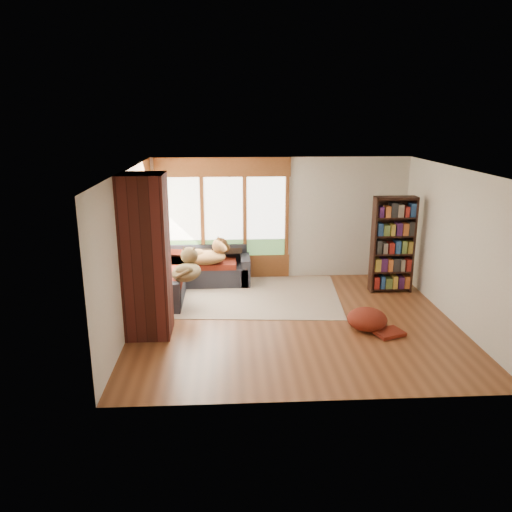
# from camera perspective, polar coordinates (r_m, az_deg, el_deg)

# --- Properties ---
(floor) EXTENTS (5.50, 5.50, 0.00)m
(floor) POSITION_cam_1_polar(r_m,az_deg,el_deg) (8.73, 4.30, -7.44)
(floor) COLOR brown
(floor) RESTS_ON ground
(ceiling) EXTENTS (5.50, 5.50, 0.00)m
(ceiling) POSITION_cam_1_polar(r_m,az_deg,el_deg) (8.07, 4.68, 9.78)
(ceiling) COLOR white
(wall_back) EXTENTS (5.50, 0.04, 2.60)m
(wall_back) POSITION_cam_1_polar(r_m,az_deg,el_deg) (10.72, 2.73, 4.30)
(wall_back) COLOR silver
(wall_back) RESTS_ON ground
(wall_front) EXTENTS (5.50, 0.04, 2.60)m
(wall_front) POSITION_cam_1_polar(r_m,az_deg,el_deg) (5.96, 7.64, -5.44)
(wall_front) COLOR silver
(wall_front) RESTS_ON ground
(wall_left) EXTENTS (0.04, 5.00, 2.60)m
(wall_left) POSITION_cam_1_polar(r_m,az_deg,el_deg) (8.40, -14.46, 0.53)
(wall_left) COLOR silver
(wall_left) RESTS_ON ground
(wall_right) EXTENTS (0.04, 5.00, 2.60)m
(wall_right) POSITION_cam_1_polar(r_m,az_deg,el_deg) (9.09, 21.94, 1.02)
(wall_right) COLOR silver
(wall_right) RESTS_ON ground
(windows_back) EXTENTS (2.82, 0.10, 1.90)m
(windows_back) POSITION_cam_1_polar(r_m,az_deg,el_deg) (10.63, -3.72, 4.45)
(windows_back) COLOR brown
(windows_back) RESTS_ON wall_back
(windows_left) EXTENTS (0.10, 2.62, 1.90)m
(windows_left) POSITION_cam_1_polar(r_m,az_deg,el_deg) (9.52, -12.96, 2.74)
(windows_left) COLOR brown
(windows_left) RESTS_ON wall_left
(roller_blind) EXTENTS (0.03, 0.72, 0.90)m
(roller_blind) POSITION_cam_1_polar(r_m,az_deg,el_deg) (10.25, -12.18, 5.98)
(roller_blind) COLOR #718456
(roller_blind) RESTS_ON wall_left
(brick_chimney) EXTENTS (0.70, 0.70, 2.60)m
(brick_chimney) POSITION_cam_1_polar(r_m,az_deg,el_deg) (8.00, -12.47, -0.09)
(brick_chimney) COLOR #471914
(brick_chimney) RESTS_ON ground
(sectional_sofa) EXTENTS (2.20, 2.20, 0.80)m
(sectional_sofa) POSITION_cam_1_polar(r_m,az_deg,el_deg) (10.18, -7.89, -2.28)
(sectional_sofa) COLOR #25252A
(sectional_sofa) RESTS_ON ground
(area_rug) EXTENTS (3.38, 2.69, 0.01)m
(area_rug) POSITION_cam_1_polar(r_m,az_deg,el_deg) (9.89, 0.06, -4.51)
(area_rug) COLOR silver
(area_rug) RESTS_ON ground
(bookshelf) EXTENTS (0.83, 0.28, 1.93)m
(bookshelf) POSITION_cam_1_polar(r_m,az_deg,el_deg) (10.22, 15.35, 1.23)
(bookshelf) COLOR black
(bookshelf) RESTS_ON ground
(pouf) EXTENTS (0.83, 0.83, 0.36)m
(pouf) POSITION_cam_1_polar(r_m,az_deg,el_deg) (8.53, 12.58, -6.98)
(pouf) COLOR maroon
(pouf) RESTS_ON area_rug
(dog_tan) EXTENTS (0.92, 0.65, 0.47)m
(dog_tan) POSITION_cam_1_polar(r_m,az_deg,el_deg) (10.14, -5.35, 0.51)
(dog_tan) COLOR brown
(dog_tan) RESTS_ON sectional_sofa
(dog_brindle) EXTENTS (0.63, 0.91, 0.47)m
(dog_brindle) POSITION_cam_1_polar(r_m,az_deg,el_deg) (9.31, -7.88, -1.00)
(dog_brindle) COLOR #3E2D19
(dog_brindle) RESTS_ON sectional_sofa
(throw_pillows) EXTENTS (1.98, 1.68, 0.45)m
(throw_pillows) POSITION_cam_1_polar(r_m,az_deg,el_deg) (10.19, -7.71, 0.43)
(throw_pillows) COLOR black
(throw_pillows) RESTS_ON sectional_sofa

